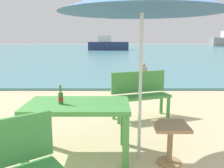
# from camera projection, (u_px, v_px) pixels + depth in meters

# --- Properties ---
(sea_water) EXTENTS (120.00, 50.00, 0.08)m
(sea_water) POSITION_uv_depth(u_px,v_px,m) (115.00, 50.00, 32.08)
(sea_water) COLOR teal
(sea_water) RESTS_ON ground_plane
(picnic_table_green) EXTENTS (1.40, 0.80, 0.76)m
(picnic_table_green) POSITION_uv_depth(u_px,v_px,m) (77.00, 111.00, 3.30)
(picnic_table_green) COLOR #4C9E47
(picnic_table_green) RESTS_ON ground_plane
(beer_bottle_amber) EXTENTS (0.07, 0.07, 0.26)m
(beer_bottle_amber) POSITION_uv_depth(u_px,v_px,m) (60.00, 97.00, 3.22)
(beer_bottle_amber) COLOR #2D662D
(beer_bottle_amber) RESTS_ON picnic_table_green
(side_table_wood) EXTENTS (0.44, 0.44, 0.54)m
(side_table_wood) POSITION_uv_depth(u_px,v_px,m) (170.00, 138.00, 3.13)
(side_table_wood) COLOR #9E7A51
(side_table_wood) RESTS_ON ground_plane
(bench_green_left) EXTENTS (1.25, 0.75, 0.95)m
(bench_green_left) POSITION_uv_depth(u_px,v_px,m) (140.00, 92.00, 4.95)
(bench_green_left) COLOR #4C9E47
(bench_green_left) RESTS_ON ground_plane
(swimmer_person) EXTENTS (0.34, 0.34, 0.41)m
(swimmer_person) POSITION_uv_depth(u_px,v_px,m) (143.00, 68.00, 11.22)
(swimmer_person) COLOR tan
(swimmer_person) RESTS_ON sea_water
(boat_barge) EXTENTS (4.96, 1.35, 1.80)m
(boat_barge) POSITION_uv_depth(u_px,v_px,m) (107.00, 45.00, 30.08)
(boat_barge) COLOR navy
(boat_barge) RESTS_ON sea_water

